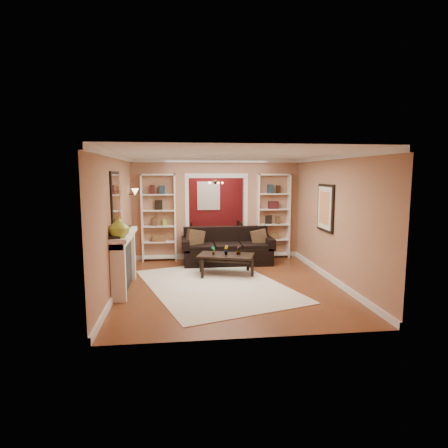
{
  "coord_description": "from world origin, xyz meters",
  "views": [
    {
      "loc": [
        -1.0,
        -8.94,
        2.3
      ],
      "look_at": [
        -0.03,
        -0.8,
        1.2
      ],
      "focal_mm": 30.0,
      "sensor_mm": 36.0,
      "label": 1
    }
  ],
  "objects": [
    {
      "name": "partition_wall",
      "position": [
        0.0,
        1.2,
        1.35
      ],
      "size": [
        4.5,
        0.15,
        2.7
      ],
      "primitive_type": "cube",
      "color": "#AD785B",
      "rests_on": "floor"
    },
    {
      "name": "dining_chair_nw",
      "position": [
        -0.43,
        2.44,
        0.43
      ],
      "size": [
        0.43,
        0.43,
        0.86
      ],
      "primitive_type": "cube",
      "rotation": [
        0.0,
        0.0,
        1.56
      ],
      "color": "black",
      "rests_on": "floor"
    },
    {
      "name": "dining_chair_se",
      "position": [
        0.67,
        3.04,
        0.41
      ],
      "size": [
        0.53,
        0.53,
        0.82
      ],
      "primitive_type": "cube",
      "rotation": [
        0.0,
        0.0,
        -1.17
      ],
      "color": "black",
      "rests_on": "floor"
    },
    {
      "name": "area_rug",
      "position": [
        -0.29,
        -1.44,
        0.01
      ],
      "size": [
        3.53,
        4.2,
        0.01
      ],
      "primitive_type": "cube",
      "rotation": [
        0.0,
        0.0,
        0.3
      ],
      "color": "silver",
      "rests_on": "floor"
    },
    {
      "name": "plant_left",
      "position": [
        -0.25,
        -0.63,
        0.57
      ],
      "size": [
        0.13,
        0.12,
        0.2
      ],
      "primitive_type": "imported",
      "rotation": [
        0.0,
        0.0,
        0.65
      ],
      "color": "#336626",
      "rests_on": "coffee_table"
    },
    {
      "name": "pillow_right",
      "position": [
        1.03,
        0.43,
        0.64
      ],
      "size": [
        0.41,
        0.17,
        0.4
      ],
      "primitive_type": "cube",
      "rotation": [
        0.0,
        0.0,
        -0.15
      ],
      "color": "brown",
      "rests_on": "sofa"
    },
    {
      "name": "dining_window",
      "position": [
        0.0,
        3.93,
        1.55
      ],
      "size": [
        0.78,
        0.03,
        0.98
      ],
      "primitive_type": "cube",
      "color": "#8CA5CC",
      "rests_on": "wall_back"
    },
    {
      "name": "chandelier",
      "position": [
        0.0,
        2.7,
        2.02
      ],
      "size": [
        0.5,
        0.5,
        0.3
      ],
      "primitive_type": "cube",
      "color": "#352518",
      "rests_on": "ceiling"
    },
    {
      "name": "dining_table",
      "position": [
        0.12,
        2.74,
        0.25
      ],
      "size": [
        1.45,
        0.81,
        0.51
      ],
      "primitive_type": "imported",
      "rotation": [
        0.0,
        0.0,
        1.57
      ],
      "color": "black",
      "rests_on": "floor"
    },
    {
      "name": "vase",
      "position": [
        -2.09,
        -2.12,
        1.36
      ],
      "size": [
        0.48,
        0.48,
        0.39
      ],
      "primitive_type": "imported",
      "rotation": [
        0.0,
        0.0,
        -0.35
      ],
      "color": "#8AA635",
      "rests_on": "fireplace"
    },
    {
      "name": "coffee_table",
      "position": [
        0.04,
        -0.63,
        0.24
      ],
      "size": [
        1.38,
        1.01,
        0.47
      ],
      "primitive_type": "cube",
      "rotation": [
        0.0,
        0.0,
        -0.3
      ],
      "color": "black",
      "rests_on": "floor"
    },
    {
      "name": "wall_right",
      "position": [
        2.25,
        0.0,
        1.35
      ],
      "size": [
        0.0,
        8.0,
        8.0
      ],
      "primitive_type": "plane",
      "rotation": [
        1.57,
        0.0,
        -1.57
      ],
      "color": "#AD785B",
      "rests_on": "ground"
    },
    {
      "name": "dining_chair_sw",
      "position": [
        -0.43,
        3.04,
        0.4
      ],
      "size": [
        0.5,
        0.5,
        0.8
      ],
      "primitive_type": "cube",
      "rotation": [
        0.0,
        0.0,
        1.23
      ],
      "color": "black",
      "rests_on": "floor"
    },
    {
      "name": "bookshelf_right",
      "position": [
        1.55,
        1.03,
        1.15
      ],
      "size": [
        0.9,
        0.3,
        2.3
      ],
      "primitive_type": "cube",
      "color": "white",
      "rests_on": "floor"
    },
    {
      "name": "wall_front",
      "position": [
        0.0,
        -4.0,
        1.35
      ],
      "size": [
        8.0,
        0.0,
        8.0
      ],
      "primitive_type": "plane",
      "rotation": [
        -1.57,
        0.0,
        0.0
      ],
      "color": "#AD785B",
      "rests_on": "ground"
    },
    {
      "name": "fireplace",
      "position": [
        -2.09,
        -1.5,
        0.58
      ],
      "size": [
        0.32,
        1.7,
        1.16
      ],
      "primitive_type": "cube",
      "color": "white",
      "rests_on": "floor"
    },
    {
      "name": "sofa",
      "position": [
        0.21,
        0.45,
        0.46
      ],
      "size": [
        2.33,
        1.01,
        0.91
      ],
      "primitive_type": "cube",
      "color": "black",
      "rests_on": "floor"
    },
    {
      "name": "red_back_panel",
      "position": [
        0.0,
        3.97,
        1.32
      ],
      "size": [
        4.44,
        0.04,
        2.64
      ],
      "primitive_type": "cube",
      "color": "maroon",
      "rests_on": "floor"
    },
    {
      "name": "plant_right",
      "position": [
        0.33,
        -0.63,
        0.57
      ],
      "size": [
        0.12,
        0.12,
        0.2
      ],
      "primitive_type": "imported",
      "rotation": [
        0.0,
        0.0,
        4.65
      ],
      "color": "#336626",
      "rests_on": "coffee_table"
    },
    {
      "name": "floor",
      "position": [
        0.0,
        0.0,
        0.0
      ],
      "size": [
        8.0,
        8.0,
        0.0
      ],
      "primitive_type": "plane",
      "color": "brown",
      "rests_on": "ground"
    },
    {
      "name": "wall_back",
      "position": [
        0.0,
        4.0,
        1.35
      ],
      "size": [
        8.0,
        0.0,
        8.0
      ],
      "primitive_type": "plane",
      "rotation": [
        1.57,
        0.0,
        0.0
      ],
      "color": "#AD785B",
      "rests_on": "ground"
    },
    {
      "name": "mirror",
      "position": [
        -2.23,
        -1.5,
        1.8
      ],
      "size": [
        0.03,
        0.95,
        1.1
      ],
      "primitive_type": "cube",
      "color": "silver",
      "rests_on": "wall_left"
    },
    {
      "name": "ceiling",
      "position": [
        0.0,
        0.0,
        2.7
      ],
      "size": [
        8.0,
        8.0,
        0.0
      ],
      "primitive_type": "plane",
      "rotation": [
        3.14,
        0.0,
        0.0
      ],
      "color": "white",
      "rests_on": "ground"
    },
    {
      "name": "framed_art",
      "position": [
        2.21,
        -1.0,
        1.55
      ],
      "size": [
        0.04,
        0.85,
        1.05
      ],
      "primitive_type": "cube",
      "color": "black",
      "rests_on": "wall_right"
    },
    {
      "name": "bookshelf_left",
      "position": [
        -1.55,
        1.03,
        1.15
      ],
      "size": [
        0.9,
        0.3,
        2.3
      ],
      "primitive_type": "cube",
      "color": "white",
      "rests_on": "floor"
    },
    {
      "name": "wall_sconce",
      "position": [
        -2.15,
        0.55,
        1.83
      ],
      "size": [
        0.18,
        0.18,
        0.22
      ],
      "primitive_type": "cube",
      "color": "#FFE0A5",
      "rests_on": "wall_left"
    },
    {
      "name": "plant_center",
      "position": [
        0.04,
        -0.63,
        0.58
      ],
      "size": [
        0.11,
        0.13,
        0.21
      ],
      "primitive_type": "imported",
      "rotation": [
        0.0,
        0.0,
        1.72
      ],
      "color": "#336626",
      "rests_on": "coffee_table"
    },
    {
      "name": "wall_left",
      "position": [
        -2.25,
        0.0,
        1.35
      ],
      "size": [
        0.0,
        8.0,
        8.0
      ],
      "primitive_type": "plane",
      "rotation": [
        1.57,
        0.0,
        1.57
      ],
      "color": "#AD785B",
      "rests_on": "ground"
    },
    {
      "name": "pillow_left",
      "position": [
        -0.62,
        0.43,
        0.68
      ],
      "size": [
        0.47,
        0.35,
        0.47
      ],
      "primitive_type": "cube",
      "rotation": [
        0.0,
        0.0,
        0.51
      ],
      "color": "brown",
      "rests_on": "sofa"
    },
    {
      "name": "dining_chair_ne",
      "position": [
        0.67,
        2.44,
        0.41
      ],
      "size": [
        0.45,
        0.45,
        0.82
      ],
      "primitive_type": "cube",
      "rotation": [
        0.0,
        0.0,
        -1.46
      ],
      "color": "black",
      "rests_on": "floor"
    }
  ]
}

